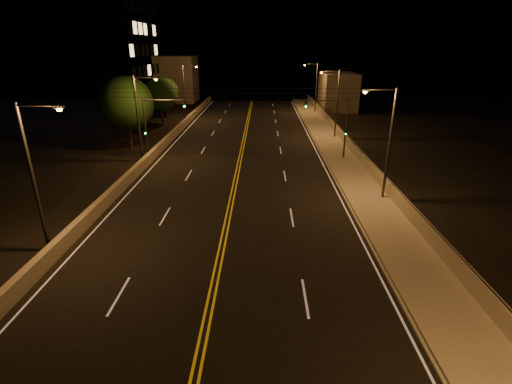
{
  "coord_description": "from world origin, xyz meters",
  "views": [
    {
      "loc": [
        2.4,
        -4.2,
        11.24
      ],
      "look_at": [
        2.0,
        18.0,
        2.5
      ],
      "focal_mm": 26.0,
      "sensor_mm": 36.0,
      "label": 1
    }
  ],
  "objects_px": {
    "traffic_signal_left": "(154,122)",
    "tree_0": "(126,104)",
    "streetlight_2": "(335,100)",
    "streetlight_5": "(140,113)",
    "traffic_signal_right": "(337,122)",
    "tree_2": "(160,95)",
    "streetlight_4": "(36,170)",
    "streetlight_6": "(186,89)",
    "streetlight_1": "(386,138)",
    "tree_3": "(164,92)",
    "streetlight_3": "(315,85)",
    "tree_1": "(123,107)",
    "building_tower": "(64,39)"
  },
  "relations": [
    {
      "from": "traffic_signal_left",
      "to": "tree_0",
      "type": "bearing_deg",
      "value": 135.37
    },
    {
      "from": "streetlight_2",
      "to": "streetlight_5",
      "type": "distance_m",
      "value": 23.86
    },
    {
      "from": "traffic_signal_right",
      "to": "tree_2",
      "type": "relative_size",
      "value": 0.92
    },
    {
      "from": "streetlight_4",
      "to": "streetlight_6",
      "type": "xyz_separation_m",
      "value": [
        0.0,
        41.73,
        0.0
      ]
    },
    {
      "from": "streetlight_4",
      "to": "tree_2",
      "type": "xyz_separation_m",
      "value": [
        -3.27,
        38.37,
        -0.65
      ]
    },
    {
      "from": "streetlight_1",
      "to": "tree_2",
      "type": "xyz_separation_m",
      "value": [
        -24.69,
        30.38,
        -0.65
      ]
    },
    {
      "from": "tree_3",
      "to": "streetlight_4",
      "type": "bearing_deg",
      "value": -84.61
    },
    {
      "from": "streetlight_6",
      "to": "tree_3",
      "type": "height_order",
      "value": "streetlight_6"
    },
    {
      "from": "streetlight_5",
      "to": "tree_2",
      "type": "bearing_deg",
      "value": 99.26
    },
    {
      "from": "streetlight_4",
      "to": "tree_3",
      "type": "xyz_separation_m",
      "value": [
        -4.18,
        44.32,
        -0.82
      ]
    },
    {
      "from": "streetlight_6",
      "to": "traffic_signal_left",
      "type": "xyz_separation_m",
      "value": [
        1.08,
        -22.58,
        -0.99
      ]
    },
    {
      "from": "streetlight_2",
      "to": "tree_0",
      "type": "bearing_deg",
      "value": -167.26
    },
    {
      "from": "streetlight_2",
      "to": "tree_2",
      "type": "height_order",
      "value": "streetlight_2"
    },
    {
      "from": "streetlight_3",
      "to": "tree_0",
      "type": "height_order",
      "value": "streetlight_3"
    },
    {
      "from": "streetlight_2",
      "to": "streetlight_5",
      "type": "relative_size",
      "value": 1.0
    },
    {
      "from": "streetlight_2",
      "to": "streetlight_6",
      "type": "xyz_separation_m",
      "value": [
        -21.41,
        12.89,
        0.0
      ]
    },
    {
      "from": "streetlight_4",
      "to": "traffic_signal_left",
      "type": "bearing_deg",
      "value": 86.77
    },
    {
      "from": "tree_1",
      "to": "streetlight_3",
      "type": "bearing_deg",
      "value": 34.9
    },
    {
      "from": "streetlight_6",
      "to": "building_tower",
      "type": "bearing_deg",
      "value": -174.17
    },
    {
      "from": "streetlight_3",
      "to": "traffic_signal_left",
      "type": "height_order",
      "value": "streetlight_3"
    },
    {
      "from": "streetlight_2",
      "to": "traffic_signal_right",
      "type": "xyz_separation_m",
      "value": [
        -1.48,
        -9.69,
        -0.99
      ]
    },
    {
      "from": "streetlight_2",
      "to": "tree_2",
      "type": "relative_size",
      "value": 1.25
    },
    {
      "from": "streetlight_1",
      "to": "building_tower",
      "type": "xyz_separation_m",
      "value": [
        -38.77,
        31.96,
        7.21
      ]
    },
    {
      "from": "traffic_signal_left",
      "to": "tree_1",
      "type": "relative_size",
      "value": 1.03
    },
    {
      "from": "traffic_signal_right",
      "to": "traffic_signal_left",
      "type": "height_order",
      "value": "same"
    },
    {
      "from": "streetlight_4",
      "to": "tree_3",
      "type": "relative_size",
      "value": 1.3
    },
    {
      "from": "tree_0",
      "to": "tree_2",
      "type": "distance_m",
      "value": 15.11
    },
    {
      "from": "streetlight_5",
      "to": "streetlight_6",
      "type": "bearing_deg",
      "value": 90.0
    },
    {
      "from": "tree_0",
      "to": "tree_2",
      "type": "height_order",
      "value": "tree_0"
    },
    {
      "from": "tree_0",
      "to": "building_tower",
      "type": "bearing_deg",
      "value": 130.52
    },
    {
      "from": "streetlight_6",
      "to": "tree_0",
      "type": "relative_size",
      "value": 1.04
    },
    {
      "from": "streetlight_1",
      "to": "streetlight_6",
      "type": "distance_m",
      "value": 39.96
    },
    {
      "from": "streetlight_3",
      "to": "streetlight_4",
      "type": "distance_m",
      "value": 53.08
    },
    {
      "from": "streetlight_4",
      "to": "tree_0",
      "type": "height_order",
      "value": "streetlight_4"
    },
    {
      "from": "streetlight_2",
      "to": "tree_0",
      "type": "relative_size",
      "value": 1.04
    },
    {
      "from": "streetlight_3",
      "to": "tree_2",
      "type": "bearing_deg",
      "value": -157.55
    },
    {
      "from": "streetlight_3",
      "to": "traffic_signal_right",
      "type": "height_order",
      "value": "streetlight_3"
    },
    {
      "from": "building_tower",
      "to": "tree_2",
      "type": "relative_size",
      "value": 3.7
    },
    {
      "from": "streetlight_3",
      "to": "streetlight_6",
      "type": "height_order",
      "value": "same"
    },
    {
      "from": "streetlight_4",
      "to": "streetlight_5",
      "type": "height_order",
      "value": "same"
    },
    {
      "from": "streetlight_1",
      "to": "traffic_signal_left",
      "type": "distance_m",
      "value": 23.21
    },
    {
      "from": "streetlight_2",
      "to": "streetlight_3",
      "type": "height_order",
      "value": "same"
    },
    {
      "from": "streetlight_3",
      "to": "tree_2",
      "type": "xyz_separation_m",
      "value": [
        -24.69,
        -10.2,
        -0.65
      ]
    },
    {
      "from": "streetlight_4",
      "to": "traffic_signal_left",
      "type": "distance_m",
      "value": 19.2
    },
    {
      "from": "streetlight_4",
      "to": "streetlight_5",
      "type": "distance_m",
      "value": 18.3
    },
    {
      "from": "tree_3",
      "to": "traffic_signal_left",
      "type": "bearing_deg",
      "value": -78.2
    },
    {
      "from": "streetlight_2",
      "to": "tree_1",
      "type": "distance_m",
      "value": 27.3
    },
    {
      "from": "streetlight_5",
      "to": "traffic_signal_left",
      "type": "relative_size",
      "value": 1.35
    },
    {
      "from": "streetlight_3",
      "to": "tree_1",
      "type": "xyz_separation_m",
      "value": [
        -27.27,
        -19.03,
        -1.1
      ]
    },
    {
      "from": "streetlight_3",
      "to": "tree_0",
      "type": "bearing_deg",
      "value": -134.14
    }
  ]
}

